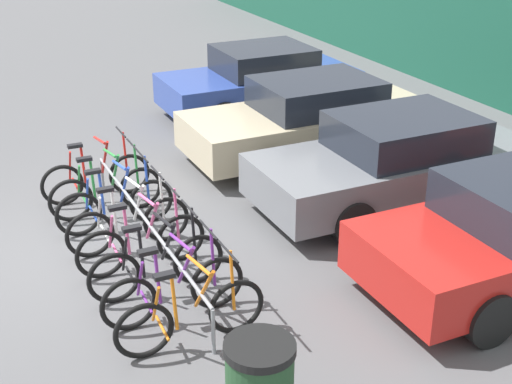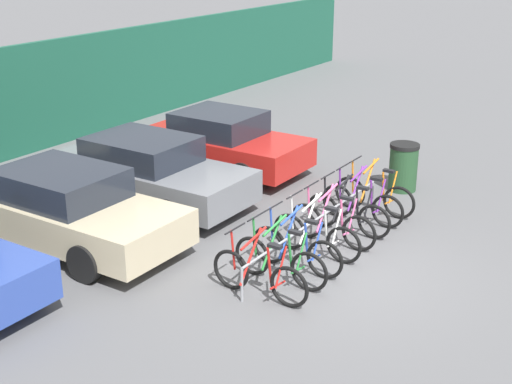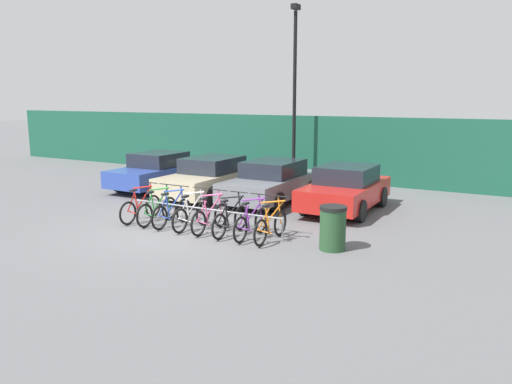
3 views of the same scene
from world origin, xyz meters
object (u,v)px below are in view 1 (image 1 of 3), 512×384
bicycle_blue (115,204)px  bicycle_purple (174,290)px  bicycle_orange (191,315)px  car_beige (311,119)px  bicycle_black (157,265)px  bike_rack (145,223)px  bicycle_red (96,177)px  bicycle_green (106,191)px  bicycle_white (129,224)px  bicycle_pink (142,243)px  car_blue (260,81)px  car_grey (397,161)px

bicycle_blue → bicycle_purple: (2.49, 0.00, 0.00)m
bicycle_orange → car_beige: bearing=138.3°
bicycle_black → bicycle_purple: bearing=-2.8°
bike_rack → bicycle_red: (-2.08, -0.15, -0.12)m
bicycle_green → bicycle_purple: same height
bicycle_white → bicycle_black: 1.21m
bicycle_orange → bicycle_red: bearing=-179.8°
bicycle_pink → car_blue: bearing=139.1°
bicycle_green → car_grey: bearing=67.9°
bicycle_black → bicycle_orange: (1.16, 0.00, 0.00)m
car_beige → bicycle_orange: bearing=-41.9°
car_beige → car_grey: (2.32, 0.18, -0.00)m
car_blue → car_beige: 2.65m
car_blue → car_beige: bearing=-5.7°
bicycle_red → car_beige: (-0.22, 3.92, 0.31)m
bicycle_blue → car_grey: size_ratio=0.39×
bike_rack → bicycle_pink: bicycle_pink is taller
bicycle_black → car_beige: size_ratio=0.38×
bicycle_black → bicycle_orange: same height
bicycle_green → car_blue: (-3.45, 4.18, 0.31)m
bicycle_green → bicycle_blue: 0.51m
bicycle_green → bicycle_pink: size_ratio=1.00×
bicycle_orange → car_grey: car_grey is taller
bicycle_pink → car_blue: (-5.22, 4.18, 0.31)m
car_blue → bicycle_white: bearing=-42.1°
bicycle_green → bicycle_black: bearing=-2.0°
bicycle_green → car_beige: car_beige is taller
bicycle_white → bicycle_orange: 2.37m
bicycle_black → car_blue: (-5.85, 4.18, 0.31)m
car_beige → car_blue: bearing=174.3°
bicycle_pink → car_grey: 4.12m
car_beige → bicycle_purple: bearing=-45.7°
bicycle_orange → car_beige: (-4.37, 3.92, 0.31)m
car_beige → car_grey: bearing=4.5°
bicycle_red → bicycle_purple: (3.60, 0.00, 0.00)m
bike_rack → bicycle_black: bicycle_black is taller
bicycle_white → car_blue: bearing=135.6°
bicycle_red → car_beige: car_beige is taller
bicycle_blue → car_grey: 4.23m
car_blue → bicycle_red: bearing=-55.7°
bicycle_orange → car_beige: car_beige is taller
bicycle_red → bicycle_green: (0.60, 0.00, 0.00)m
bicycle_red → bicycle_pink: size_ratio=1.00×
bike_rack → car_grey: bearing=89.6°
bicycle_blue → bicycle_pink: same height
bike_rack → bicycle_purple: bearing=-5.6°
bicycle_black → bicycle_pink: bearing=177.2°
car_blue → bicycle_green: bearing=-50.5°
bicycle_red → bicycle_orange: (4.16, 0.00, 0.00)m
bicycle_blue → bicycle_white: size_ratio=1.00×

